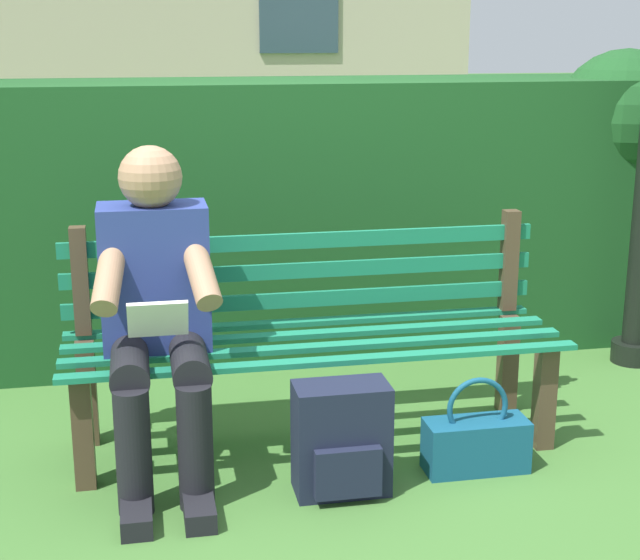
{
  "coord_description": "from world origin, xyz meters",
  "views": [
    {
      "loc": [
        0.62,
        3.28,
        1.54
      ],
      "look_at": [
        0.0,
        0.1,
        0.68
      ],
      "focal_mm": 53.06,
      "sensor_mm": 36.0,
      "label": 1
    }
  ],
  "objects_px": {
    "park_bench": "(311,331)",
    "handbag": "(476,442)",
    "person_seated": "(157,308)",
    "backpack": "(342,440)"
  },
  "relations": [
    {
      "from": "park_bench",
      "to": "person_seated",
      "type": "relative_size",
      "value": 1.6
    },
    {
      "from": "person_seated",
      "to": "backpack",
      "type": "xyz_separation_m",
      "value": [
        -0.59,
        0.28,
        -0.42
      ]
    },
    {
      "from": "park_bench",
      "to": "backpack",
      "type": "height_order",
      "value": "park_bench"
    },
    {
      "from": "park_bench",
      "to": "handbag",
      "type": "bearing_deg",
      "value": 142.81
    },
    {
      "from": "person_seated",
      "to": "backpack",
      "type": "relative_size",
      "value": 2.99
    },
    {
      "from": "person_seated",
      "to": "handbag",
      "type": "xyz_separation_m",
      "value": [
        -1.1,
        0.22,
        -0.5
      ]
    },
    {
      "from": "park_bench",
      "to": "handbag",
      "type": "height_order",
      "value": "park_bench"
    },
    {
      "from": "park_bench",
      "to": "handbag",
      "type": "xyz_separation_m",
      "value": [
        -0.53,
        0.4,
        -0.32
      ]
    },
    {
      "from": "backpack",
      "to": "park_bench",
      "type": "bearing_deg",
      "value": -87.65
    },
    {
      "from": "park_bench",
      "to": "handbag",
      "type": "relative_size",
      "value": 4.99
    }
  ]
}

